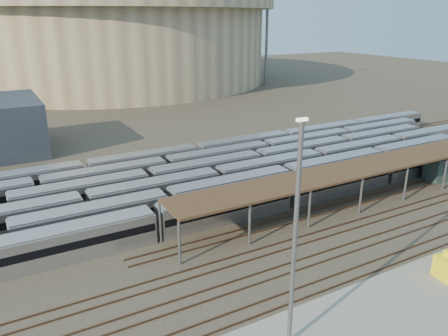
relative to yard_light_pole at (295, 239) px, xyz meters
The scene contains 8 objects.
ground 17.42m from the yard_light_pole, 69.19° to the left, with size 420.00×420.00×0.00m, color #383026.
subway_trains 33.40m from the yard_light_pole, 82.34° to the left, with size 127.51×23.90×3.60m.
inspection_shed 32.79m from the yard_light_pole, 33.10° to the left, with size 60.30×6.00×5.30m.
empty_tracks 13.76m from the yard_light_pole, 59.15° to the left, with size 170.00×9.62×0.18m.
stadium 156.85m from the yard_light_pole, 78.88° to the left, with size 124.00×124.00×32.50m.
floodlight_2 136.84m from the yard_light_pole, 56.52° to the left, with size 4.00×1.00×38.40m.
floodlight_3 174.18m from the yard_light_pole, 91.57° to the left, with size 4.00×1.00×38.40m.
yard_light_pole is the anchor object (origin of this frame).
Camera 1 is at (-23.41, -35.80, 24.65)m, focal length 35.00 mm.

